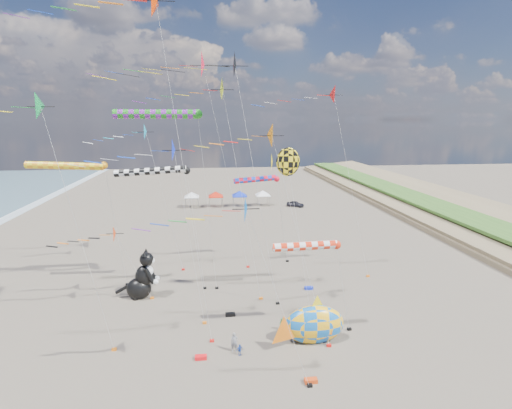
{
  "coord_description": "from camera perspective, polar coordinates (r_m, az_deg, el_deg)",
  "views": [
    {
      "loc": [
        -2.64,
        -22.74,
        18.03
      ],
      "look_at": [
        1.63,
        12.0,
        10.57
      ],
      "focal_mm": 28.0,
      "sensor_mm": 36.0,
      "label": 1
    }
  ],
  "objects": [
    {
      "name": "windsock_3",
      "position": [
        41.01,
        -13.42,
        12.37
      ],
      "size": [
        9.75,
        0.94,
        19.03
      ],
      "color": "#178217",
      "rests_on": "ground"
    },
    {
      "name": "cat_inflatable",
      "position": [
        43.15,
        -16.13,
        -9.47
      ],
      "size": [
        3.87,
        2.03,
        5.14
      ],
      "primitive_type": null,
      "rotation": [
        0.0,
        0.0,
        -0.03
      ],
      "color": "black",
      "rests_on": "ground"
    },
    {
      "name": "parked_car",
      "position": [
        84.6,
        5.64,
        0.09
      ],
      "size": [
        3.87,
        3.04,
        1.23
      ],
      "primitive_type": "imported",
      "rotation": [
        0.0,
        0.0,
        1.06
      ],
      "color": "#26262D",
      "rests_on": "ground"
    },
    {
      "name": "tent_row",
      "position": [
        84.17,
        -4.08,
        1.81
      ],
      "size": [
        19.2,
        4.2,
        3.8
      ],
      "color": "white",
      "rests_on": "ground"
    },
    {
      "name": "kite_bag_3",
      "position": [
        30.75,
        7.84,
        -23.66
      ],
      "size": [
        0.9,
        0.44,
        0.3
      ],
      "primitive_type": "cube",
      "color": "#E14313",
      "rests_on": "ground"
    },
    {
      "name": "windsock_1",
      "position": [
        41.57,
        -14.33,
        4.55
      ],
      "size": [
        8.91,
        0.75,
        13.33
      ],
      "color": "black",
      "rests_on": "ground"
    },
    {
      "name": "kite_bag_1",
      "position": [
        33.08,
        -7.88,
        -20.82
      ],
      "size": [
        0.9,
        0.44,
        0.3
      ],
      "primitive_type": "cube",
      "color": "red",
      "rests_on": "ground"
    },
    {
      "name": "delta_kite_10",
      "position": [
        41.94,
        -20.8,
        -4.47
      ],
      "size": [
        9.56,
        1.88,
        7.97
      ],
      "color": "#F14515",
      "rests_on": "ground"
    },
    {
      "name": "delta_kite_7",
      "position": [
        44.3,
        11.57,
        14.87
      ],
      "size": [
        11.99,
        2.22,
        21.85
      ],
      "color": "red",
      "rests_on": "ground"
    },
    {
      "name": "angelfish_kite",
      "position": [
        36.95,
        4.29,
        5.92
      ],
      "size": [
        3.74,
        3.02,
        15.56
      ],
      "color": "yellow",
      "rests_on": "ground"
    },
    {
      "name": "child_green",
      "position": [
        36.38,
        3.74,
        -16.72
      ],
      "size": [
        0.66,
        0.61,
        1.1
      ],
      "primitive_type": "imported",
      "rotation": [
        0.0,
        0.0,
        -0.45
      ],
      "color": "#1E7443",
      "rests_on": "ground"
    },
    {
      "name": "kite_bag_0",
      "position": [
        38.85,
        -3.71,
        -15.41
      ],
      "size": [
        0.9,
        0.44,
        0.3
      ],
      "primitive_type": "cube",
      "color": "black",
      "rests_on": "ground"
    },
    {
      "name": "delta_kite_0",
      "position": [
        32.39,
        -30.48,
        11.48
      ],
      "size": [
        12.27,
        2.11,
        20.05
      ],
      "color": "#109943",
      "rests_on": "ground"
    },
    {
      "name": "fish_inflatable",
      "position": [
        34.68,
        8.2,
        -16.6
      ],
      "size": [
        6.78,
        3.55,
        4.24
      ],
      "color": "blue",
      "rests_on": "ground"
    },
    {
      "name": "windsock_0",
      "position": [
        45.48,
        -25.14,
        4.97
      ],
      "size": [
        9.42,
        0.79,
        13.79
      ],
      "color": "orange",
      "rests_on": "ground"
    },
    {
      "name": "delta_kite_3",
      "position": [
        37.77,
        -4.14,
        15.84
      ],
      "size": [
        10.21,
        2.36,
        22.03
      ],
      "color": "#EAFF19",
      "rests_on": "ground"
    },
    {
      "name": "delta_kite_2",
      "position": [
        24.42,
        -1.04,
        -1.36
      ],
      "size": [
        9.67,
        1.87,
        13.68
      ],
      "color": "blue",
      "rests_on": "ground"
    },
    {
      "name": "windsock_4",
      "position": [
        33.28,
        7.64,
        -5.95
      ],
      "size": [
        7.04,
        0.75,
        8.25
      ],
      "color": "red",
      "rests_on": "ground"
    },
    {
      "name": "kite_bag_2",
      "position": [
        44.55,
        7.54,
        -11.75
      ],
      "size": [
        0.9,
        0.44,
        0.3
      ],
      "primitive_type": "cube",
      "color": "#1429CB",
      "rests_on": "ground"
    },
    {
      "name": "delta_kite_5",
      "position": [
        33.6,
        -13.76,
        7.12
      ],
      "size": [
        10.11,
        2.1,
        16.74
      ],
      "color": "#112AD9",
      "rests_on": "ground"
    },
    {
      "name": "delta_kite_9",
      "position": [
        36.69,
        -3.31,
        19.12
      ],
      "size": [
        14.7,
        2.65,
        24.2
      ],
      "color": "black",
      "rests_on": "ground"
    },
    {
      "name": "ground",
      "position": [
        29.14,
        -0.34,
        -26.2
      ],
      "size": [
        260.0,
        260.0,
        0.0
      ],
      "primitive_type": "plane",
      "color": "brown",
      "rests_on": "ground"
    },
    {
      "name": "child_blue",
      "position": [
        33.11,
        -2.35,
        -20.03
      ],
      "size": [
        0.59,
        0.45,
        0.93
      ],
      "primitive_type": "imported",
      "rotation": [
        0.0,
        0.0,
        0.48
      ],
      "color": "#224AB2",
      "rests_on": "ground"
    },
    {
      "name": "delta_kite_8",
      "position": [
        47.43,
        -16.45,
        9.62
      ],
      "size": [
        10.02,
        2.05,
        17.78
      ],
      "color": "#189FCA",
      "rests_on": "ground"
    },
    {
      "name": "delta_kite_6",
      "position": [
        33.88,
        3.3,
        9.4
      ],
      "size": [
        10.86,
        2.39,
        17.95
      ],
      "color": "orange",
      "rests_on": "ground"
    },
    {
      "name": "windsock_2",
      "position": [
        49.11,
        0.33,
        3.53
      ],
      "size": [
        7.04,
        0.72,
        11.21
      ],
      "color": "red",
      "rests_on": "ground"
    },
    {
      "name": "person_adult",
      "position": [
        33.38,
        -3.11,
        -19.06
      ],
      "size": [
        0.59,
        0.39,
        1.61
      ],
      "primitive_type": "imported",
      "rotation": [
        0.0,
        0.0,
        -0.01
      ],
      "color": "gray",
      "rests_on": "ground"
    },
    {
      "name": "delta_kite_4",
      "position": [
        47.09,
        -6.88,
        18.94
      ],
      "size": [
        15.59,
        3.2,
        25.59
      ],
      "color": "red",
      "rests_on": "ground"
    },
    {
      "name": "delta_kite_1",
      "position": [
        31.45,
        -16.18,
        25.89
      ],
      "size": [
        13.13,
        2.89,
        27.47
      ],
      "color": "#EE3401",
      "rests_on": "ground"
    }
  ]
}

